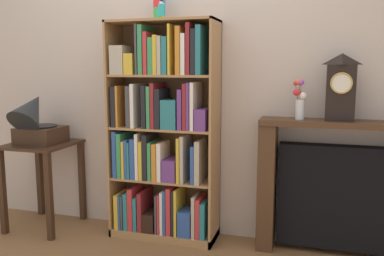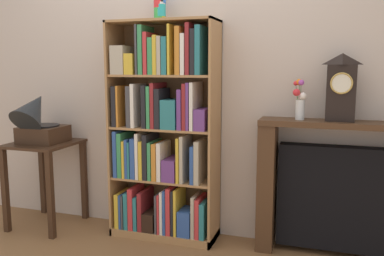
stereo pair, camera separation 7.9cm
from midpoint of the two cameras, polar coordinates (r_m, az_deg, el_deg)
name	(u,v)px [view 2 (the right image)]	position (r m, az deg, el deg)	size (l,w,h in m)	color
ground_plane	(159,243)	(3.28, -3.98, -15.68)	(8.14, 6.40, 0.02)	brown
wall_back	(192,71)	(3.25, 0.66, 7.96)	(5.14, 0.08, 2.60)	beige
bookshelf	(162,139)	(3.16, -3.42, -1.60)	(0.83, 0.31, 1.67)	#A87A4C
cup_stack	(160,6)	(3.20, -3.77, 16.56)	(0.09, 0.09, 0.21)	yellow
side_table_left	(45,164)	(3.63, -19.20, -4.72)	(0.50, 0.53, 0.71)	#382316
gramophone	(38,120)	(3.52, -20.09, 1.08)	(0.33, 0.45, 0.48)	#382316
fireplace_mantel	(348,192)	(3.08, 21.63, -8.24)	(1.24, 0.25, 0.97)	#472D1C
mantel_clock	(341,87)	(2.93, 20.78, 5.30)	(0.19, 0.12, 0.45)	black
flower_vase	(300,101)	(2.94, 15.53, 3.69)	(0.10, 0.11, 0.28)	silver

